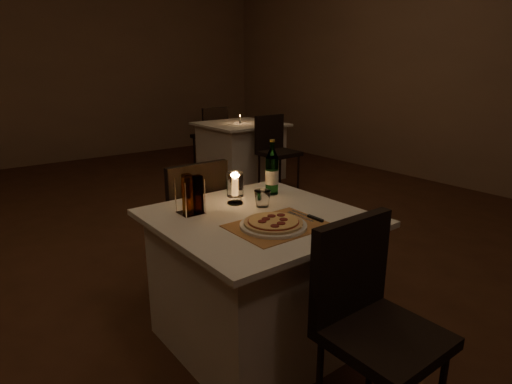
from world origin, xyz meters
TOP-DOWN VIEW (x-y plane):
  - floor at (0.00, 0.00)m, footprint 8.00×10.00m
  - wall_back at (0.00, 5.01)m, footprint 8.00×0.02m
  - wall_right at (4.01, 0.00)m, footprint 0.02×10.00m
  - main_table at (0.05, -0.55)m, footprint 1.00×1.00m
  - chair_near at (0.05, -1.26)m, footprint 0.42×0.42m
  - chair_far at (0.05, 0.16)m, footprint 0.42×0.42m
  - placemat at (0.03, -0.73)m, footprint 0.45×0.34m
  - plate at (0.00, -0.73)m, footprint 0.32×0.32m
  - pizza at (0.00, -0.73)m, footprint 0.28×0.28m
  - fork at (0.20, -0.70)m, footprint 0.02×0.18m
  - knife at (0.23, -0.76)m, footprint 0.02×0.22m
  - tumbler at (0.16, -0.45)m, footprint 0.09×0.09m
  - water_bottle at (0.35, -0.30)m, footprint 0.08×0.08m
  - hurricane_candle at (0.07, -0.32)m, footprint 0.09×0.09m
  - cruet_caddy at (-0.21, -0.33)m, footprint 0.12×0.12m
  - neighbor_table_right at (2.10, 2.48)m, footprint 1.00×1.00m
  - neighbor_chair_ra at (2.10, 1.76)m, footprint 0.42×0.42m
  - neighbor_chair_rb at (2.10, 3.19)m, footprint 0.42×0.42m
  - neighbor_candle_right at (2.10, 2.48)m, footprint 0.03×0.03m

SIDE VIEW (x-z plane):
  - floor at x=0.00m, z-range -0.02..0.00m
  - main_table at x=0.05m, z-range 0.00..0.74m
  - neighbor_table_right at x=2.10m, z-range 0.00..0.74m
  - chair_near at x=0.05m, z-range 0.10..1.00m
  - chair_far at x=0.05m, z-range 0.10..1.00m
  - neighbor_chair_ra at x=2.10m, z-range 0.10..1.00m
  - neighbor_chair_rb at x=2.10m, z-range 0.10..1.00m
  - placemat at x=0.03m, z-range 0.74..0.74m
  - fork at x=0.20m, z-range 0.74..0.75m
  - knife at x=0.23m, z-range 0.74..0.76m
  - plate at x=0.00m, z-range 0.74..0.76m
  - pizza at x=0.00m, z-range 0.76..0.78m
  - tumbler at x=0.16m, z-range 0.74..0.83m
  - neighbor_candle_right at x=2.10m, z-range 0.73..0.84m
  - cruet_caddy at x=-0.21m, z-range 0.73..0.94m
  - hurricane_candle at x=0.07m, z-range 0.76..0.93m
  - water_bottle at x=0.35m, z-range 0.71..1.03m
  - wall_back at x=0.00m, z-range 0.00..3.00m
  - wall_right at x=4.01m, z-range 0.00..3.00m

